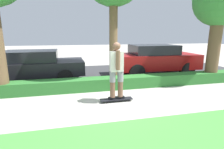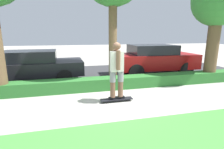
{
  "view_description": "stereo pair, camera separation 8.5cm",
  "coord_description": "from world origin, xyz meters",
  "px_view_note": "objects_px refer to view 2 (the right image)",
  "views": [
    {
      "loc": [
        -1.15,
        -4.67,
        2.03
      ],
      "look_at": [
        0.04,
        0.6,
        0.79
      ],
      "focal_mm": 28.0,
      "sensor_mm": 36.0,
      "label": 1
    },
    {
      "loc": [
        -1.24,
        -4.65,
        2.03
      ],
      "look_at": [
        0.04,
        0.6,
        0.79
      ],
      "focal_mm": 28.0,
      "sensor_mm": 36.0,
      "label": 2
    }
  ],
  "objects_px": {
    "skateboard": "(117,99)",
    "parked_car_middle": "(153,59)",
    "tree_far": "(218,4)",
    "parked_car_front": "(33,65)",
    "skater_person": "(117,70)"
  },
  "relations": [
    {
      "from": "skater_person",
      "to": "parked_car_front",
      "type": "relative_size",
      "value": 0.41
    },
    {
      "from": "skater_person",
      "to": "skateboard",
      "type": "bearing_deg",
      "value": 90.0
    },
    {
      "from": "skater_person",
      "to": "tree_far",
      "type": "bearing_deg",
      "value": 16.34
    },
    {
      "from": "tree_far",
      "to": "parked_car_front",
      "type": "bearing_deg",
      "value": 166.51
    },
    {
      "from": "skater_person",
      "to": "tree_far",
      "type": "height_order",
      "value": "tree_far"
    },
    {
      "from": "parked_car_front",
      "to": "parked_car_middle",
      "type": "bearing_deg",
      "value": -2.04
    },
    {
      "from": "skateboard",
      "to": "parked_car_middle",
      "type": "bearing_deg",
      "value": 48.57
    },
    {
      "from": "skateboard",
      "to": "parked_car_front",
      "type": "bearing_deg",
      "value": 132.87
    },
    {
      "from": "tree_far",
      "to": "parked_car_middle",
      "type": "xyz_separation_m",
      "value": [
        -1.8,
        1.8,
        -2.42
      ]
    },
    {
      "from": "skateboard",
      "to": "skater_person",
      "type": "relative_size",
      "value": 0.58
    },
    {
      "from": "skateboard",
      "to": "parked_car_middle",
      "type": "xyz_separation_m",
      "value": [
        2.77,
        3.14,
        0.75
      ]
    },
    {
      "from": "tree_far",
      "to": "parked_car_front",
      "type": "xyz_separation_m",
      "value": [
        -7.48,
        1.79,
        -2.52
      ]
    },
    {
      "from": "tree_far",
      "to": "parked_car_front",
      "type": "height_order",
      "value": "tree_far"
    },
    {
      "from": "skater_person",
      "to": "parked_car_front",
      "type": "height_order",
      "value": "skater_person"
    },
    {
      "from": "parked_car_front",
      "to": "parked_car_middle",
      "type": "height_order",
      "value": "parked_car_middle"
    }
  ]
}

